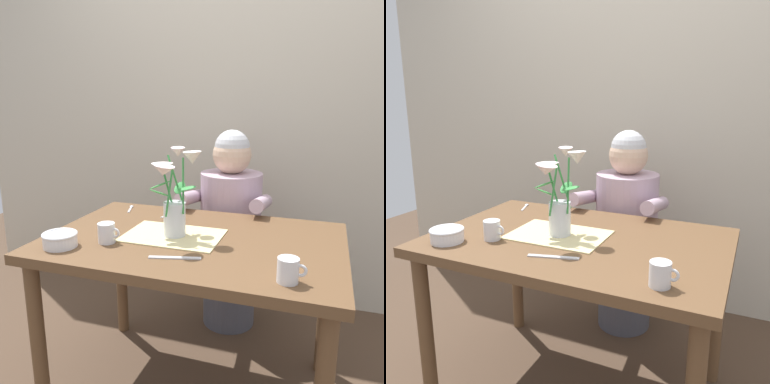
# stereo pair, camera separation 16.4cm
# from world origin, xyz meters

# --- Properties ---
(wood_panel_backdrop) EXTENTS (4.00, 0.10, 2.50)m
(wood_panel_backdrop) POSITION_xyz_m (0.00, 1.05, 1.25)
(wood_panel_backdrop) COLOR beige
(wood_panel_backdrop) RESTS_ON ground_plane
(dining_table) EXTENTS (1.20, 0.80, 0.74)m
(dining_table) POSITION_xyz_m (0.00, 0.00, 0.64)
(dining_table) COLOR brown
(dining_table) RESTS_ON ground_plane
(seated_person) EXTENTS (0.45, 0.47, 1.14)m
(seated_person) POSITION_xyz_m (0.01, 0.62, 0.56)
(seated_person) COLOR #4C4C56
(seated_person) RESTS_ON ground_plane
(striped_placemat) EXTENTS (0.40, 0.28, 0.00)m
(striped_placemat) POSITION_xyz_m (-0.09, -0.01, 0.74)
(striped_placemat) COLOR beige
(striped_placemat) RESTS_ON dining_table
(flower_vase) EXTENTS (0.22, 0.30, 0.36)m
(flower_vase) POSITION_xyz_m (-0.08, -0.01, 0.92)
(flower_vase) COLOR silver
(flower_vase) RESTS_ON dining_table
(ceramic_bowl) EXTENTS (0.14, 0.14, 0.06)m
(ceramic_bowl) POSITION_xyz_m (-0.46, -0.26, 0.77)
(ceramic_bowl) COLOR white
(ceramic_bowl) RESTS_ON dining_table
(dinner_knife) EXTENTS (0.19, 0.07, 0.00)m
(dinner_knife) POSITION_xyz_m (0.01, -0.23, 0.74)
(dinner_knife) COLOR silver
(dinner_knife) RESTS_ON dining_table
(ceramic_mug) EXTENTS (0.09, 0.07, 0.08)m
(ceramic_mug) POSITION_xyz_m (0.41, -0.29, 0.78)
(ceramic_mug) COLOR silver
(ceramic_mug) RESTS_ON dining_table
(tea_cup) EXTENTS (0.09, 0.07, 0.08)m
(tea_cup) POSITION_xyz_m (-0.31, -0.16, 0.78)
(tea_cup) COLOR silver
(tea_cup) RESTS_ON dining_table
(spoon_0) EXTENTS (0.08, 0.11, 0.01)m
(spoon_0) POSITION_xyz_m (-0.26, 0.07, 0.74)
(spoon_0) COLOR silver
(spoon_0) RESTS_ON dining_table
(spoon_1) EXTENTS (0.05, 0.12, 0.01)m
(spoon_1) POSITION_xyz_m (-0.45, 0.31, 0.74)
(spoon_1) COLOR silver
(spoon_1) RESTS_ON dining_table
(spoon_2) EXTENTS (0.04, 0.12, 0.01)m
(spoon_2) POSITION_xyz_m (-0.22, 0.28, 0.74)
(spoon_2) COLOR silver
(spoon_2) RESTS_ON dining_table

